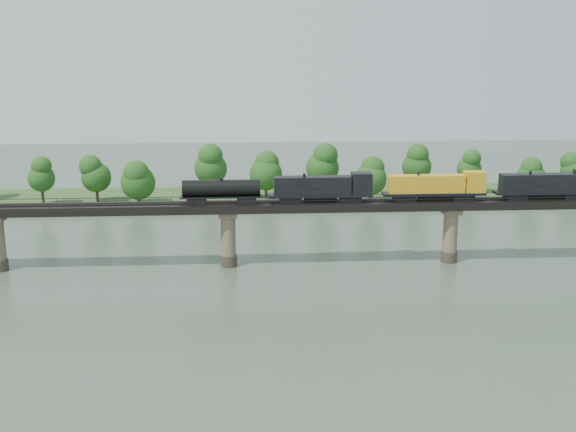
{
  "coord_description": "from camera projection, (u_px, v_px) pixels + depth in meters",
  "views": [
    {
      "loc": [
        2.46,
        -93.83,
        38.26
      ],
      "look_at": [
        10.61,
        30.0,
        9.0
      ],
      "focal_mm": 45.0,
      "sensor_mm": 36.0,
      "label": 1
    }
  ],
  "objects": [
    {
      "name": "far_treeline",
      "position": [
        197.0,
        170.0,
        175.41
      ],
      "size": [
        289.06,
        17.54,
        13.6
      ],
      "color": "#382619",
      "rests_on": "far_bank"
    },
    {
      "name": "freight_train",
      "position": [
        397.0,
        187.0,
        127.61
      ],
      "size": [
        74.34,
        2.9,
        5.12
      ],
      "color": "black",
      "rests_on": "bridge"
    },
    {
      "name": "bridge",
      "position": [
        228.0,
        236.0,
        127.64
      ],
      "size": [
        236.0,
        30.0,
        11.5
      ],
      "color": "#473A2D",
      "rests_on": "ground"
    },
    {
      "name": "ground",
      "position": [
        226.0,
        330.0,
        99.75
      ],
      "size": [
        400.0,
        400.0,
        0.0
      ],
      "primitive_type": "plane",
      "color": "#3D4B3B",
      "rests_on": "ground"
    },
    {
      "name": "far_bank",
      "position": [
        232.0,
        198.0,
        182.12
      ],
      "size": [
        300.0,
        24.0,
        1.6
      ],
      "primitive_type": "cube",
      "color": "#2E4E1F",
      "rests_on": "ground"
    },
    {
      "name": "bridge_superstructure",
      "position": [
        228.0,
        201.0,
        126.18
      ],
      "size": [
        220.0,
        4.9,
        0.75
      ],
      "color": "black",
      "rests_on": "bridge"
    }
  ]
}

